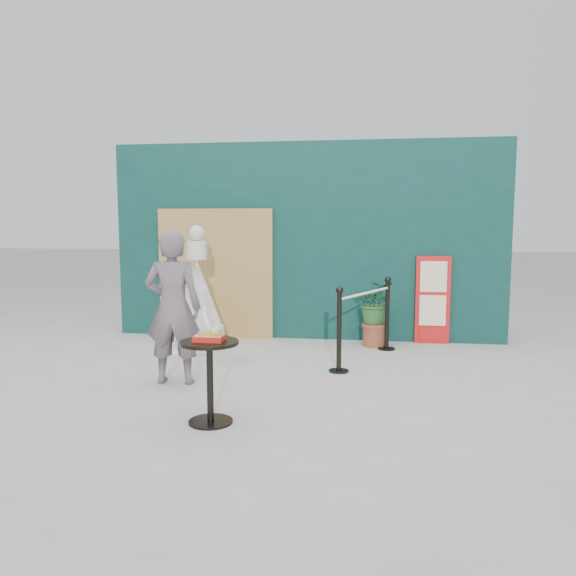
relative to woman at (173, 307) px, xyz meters
The scene contains 10 objects.
ground 1.50m from the woman, 18.87° to the right, with size 60.00×60.00×0.00m, color #ADAAA5.
back_wall 3.06m from the woman, 67.02° to the left, with size 6.00×0.30×3.00m, color #0B312B.
bamboo_fence 2.56m from the woman, 95.24° to the left, with size 1.80×0.08×2.00m, color tan.
woman is the anchor object (origin of this frame).
menu_board 4.00m from the woman, 39.80° to the left, with size 0.50×0.07×1.30m.
statue 1.61m from the woman, 97.94° to the left, with size 0.68×0.68×1.75m.
cafe_table 1.43m from the woman, 56.93° to the right, with size 0.52×0.52×0.75m.
food_basket 1.39m from the woman, 56.80° to the right, with size 0.26×0.19×0.11m.
planter 3.17m from the woman, 45.15° to the left, with size 0.56×0.49×0.96m.
stanchion_barrier 2.54m from the woman, 33.59° to the left, with size 0.84×1.54×1.03m.
Camera 1 is at (1.00, -5.48, 1.79)m, focal length 35.00 mm.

